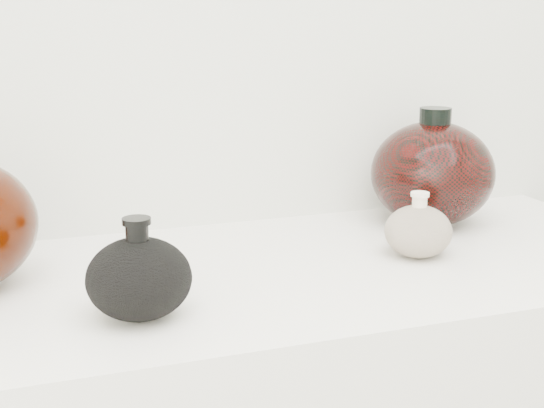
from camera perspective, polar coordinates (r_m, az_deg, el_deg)
name	(u,v)px	position (r m, az deg, el deg)	size (l,w,h in m)	color
black_gourd_vase	(139,278)	(0.91, -9.98, -5.49)	(0.13, 0.13, 0.12)	black
cream_gourd_vase	(418,231)	(1.14, 10.95, -1.99)	(0.12, 0.12, 0.10)	beige
right_round_pot	(432,173)	(1.31, 11.98, 2.31)	(0.25, 0.25, 0.20)	black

